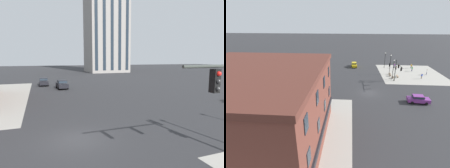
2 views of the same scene
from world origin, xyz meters
The scene contains 4 objects.
ground_plane centered at (0.00, 0.00, 0.00)m, with size 320.00×320.00×0.00m, color #2D2D30.
car_main_northbound_far centered at (-1.51, 30.99, 0.92)m, with size 1.92×4.42×1.68m.
car_main_southbound_far centered at (1.67, 24.99, 0.92)m, with size 2.08×4.49×1.68m.
residential_tower_skyline_right centered at (25.22, 68.53, 29.00)m, with size 16.45×15.66×57.96m.
Camera 1 is at (-2.39, -13.41, 5.69)m, focal length 31.74 mm.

